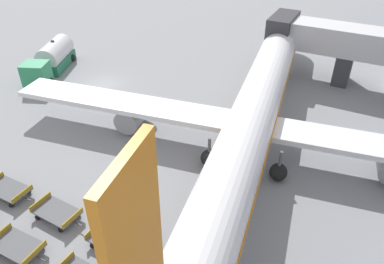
{
  "coord_description": "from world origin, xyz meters",
  "views": [
    {
      "loc": [
        24.73,
        -28.26,
        18.38
      ],
      "look_at": [
        13.61,
        -5.66,
        1.33
      ],
      "focal_mm": 35.0,
      "sensor_mm": 36.0,
      "label": 1
    }
  ],
  "objects": [
    {
      "name": "baggage_dolly_row_mid_b_col_b",
      "position": [
        9.31,
        -16.75,
        0.49
      ],
      "size": [
        3.74,
        1.98,
        0.92
      ],
      "color": "#515459",
      "rests_on": "ground_plane"
    },
    {
      "name": "baggage_dolly_row_mid_b_col_a",
      "position": [
        4.77,
        -16.62,
        0.49
      ],
      "size": [
        3.71,
        1.9,
        0.92
      ],
      "color": "#515459",
      "rests_on": "ground_plane"
    },
    {
      "name": "baggage_dolly_row_mid_b_col_c",
      "position": [
        13.96,
        -16.96,
        0.49
      ],
      "size": [
        3.73,
        1.93,
        0.92
      ],
      "color": "#515459",
      "rests_on": "ground_plane"
    },
    {
      "name": "airplane",
      "position": [
        18.02,
        -3.42,
        3.21
      ],
      "size": [
        41.18,
        46.61,
        13.66
      ],
      "color": "white",
      "rests_on": "ground_plane"
    },
    {
      "name": "jet_bridge",
      "position": [
        25.26,
        12.05,
        3.77
      ],
      "size": [
        17.89,
        5.24,
        6.31
      ],
      "color": "silver",
      "rests_on": "ground_plane"
    },
    {
      "name": "baggage_dolly_row_mid_a_col_b",
      "position": [
        9.16,
        -19.84,
        0.49
      ],
      "size": [
        3.7,
        1.87,
        0.92
      ],
      "color": "#515459",
      "rests_on": "ground_plane"
    },
    {
      "name": "fuel_tanker_primary",
      "position": [
        -7.23,
        0.53,
        1.38
      ],
      "size": [
        5.64,
        9.41,
        3.28
      ],
      "color": "#2D8C5B",
      "rests_on": "ground_plane"
    },
    {
      "name": "ground_plane",
      "position": [
        0.0,
        0.0,
        0.0
      ],
      "size": [
        500.0,
        500.0,
        0.0
      ],
      "primitive_type": "plane",
      "color": "gray"
    }
  ]
}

